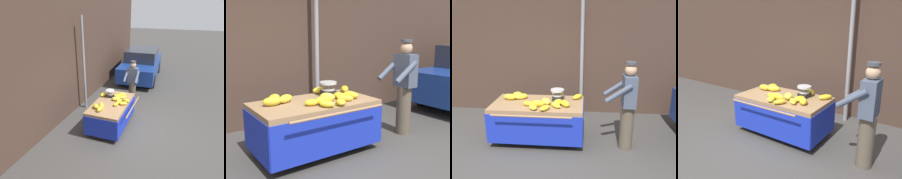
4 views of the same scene
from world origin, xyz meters
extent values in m
plane|color=#423F3D|center=(0.00, 0.00, 0.00)|extent=(60.00, 60.00, 0.00)
cube|color=#473328|center=(0.00, 2.69, 2.09)|extent=(16.00, 0.24, 4.17)
cylinder|color=gray|center=(0.89, 2.29, 1.65)|extent=(0.09, 0.09, 3.30)
cube|color=#93704C|center=(0.04, 0.94, 0.78)|extent=(1.83, 1.01, 0.08)
cylinder|color=black|center=(-0.79, 0.94, 0.35)|extent=(0.05, 0.70, 0.70)
cylinder|color=#B7B7BC|center=(-0.82, 0.94, 0.35)|extent=(0.01, 0.13, 0.13)
cylinder|color=black|center=(0.88, 0.94, 0.35)|extent=(0.05, 0.70, 0.70)
cylinder|color=#B7B7BC|center=(0.91, 0.94, 0.35)|extent=(0.01, 0.13, 0.13)
cylinder|color=#4C4742|center=(0.04, 1.37, 0.37)|extent=(0.05, 0.05, 0.74)
cube|color=#192DB2|center=(0.04, 0.44, 0.44)|extent=(1.83, 0.02, 0.60)
cube|color=#192DB2|center=(0.04, 1.45, 0.44)|extent=(1.83, 0.02, 0.60)
cube|color=#192DB2|center=(-0.87, 0.94, 0.44)|extent=(0.02, 1.01, 0.60)
cube|color=#192DB2|center=(0.96, 0.94, 0.44)|extent=(0.02, 1.01, 0.60)
cylinder|color=#93704C|center=(0.04, 0.26, 0.80)|extent=(1.46, 0.04, 0.04)
cube|color=black|center=(0.42, 1.13, 0.86)|extent=(0.20, 0.20, 0.09)
cylinder|color=#B7B7BC|center=(0.42, 1.13, 0.96)|extent=(0.02, 0.02, 0.11)
cylinder|color=#B7B7BC|center=(0.42, 1.13, 1.03)|extent=(0.28, 0.28, 0.04)
cylinder|color=#B7B7BC|center=(0.42, 1.13, 0.93)|extent=(0.21, 0.21, 0.03)
ellipsoid|color=gold|center=(0.46, 0.87, 0.86)|extent=(0.21, 0.30, 0.10)
ellipsoid|color=yellow|center=(0.22, 0.85, 0.88)|extent=(0.26, 0.30, 0.12)
ellipsoid|color=gold|center=(0.83, 1.25, 0.87)|extent=(0.26, 0.31, 0.10)
ellipsoid|color=yellow|center=(0.44, 0.69, 0.86)|extent=(0.25, 0.26, 0.09)
ellipsoid|color=gold|center=(0.25, 0.54, 0.86)|extent=(0.24, 0.29, 0.09)
ellipsoid|color=yellow|center=(0.41, 1.35, 0.87)|extent=(0.31, 0.23, 0.11)
ellipsoid|color=gold|center=(-0.11, 0.74, 0.86)|extent=(0.23, 0.17, 0.09)
ellipsoid|color=yellow|center=(0.02, 0.55, 0.86)|extent=(0.23, 0.27, 0.09)
ellipsoid|color=yellow|center=(-0.34, 1.12, 0.88)|extent=(0.30, 0.24, 0.12)
ellipsoid|color=gold|center=(-0.47, 1.23, 0.88)|extent=(0.26, 0.26, 0.12)
ellipsoid|color=gold|center=(-0.57, 1.06, 0.88)|extent=(0.28, 0.17, 0.13)
ellipsoid|color=gold|center=(0.08, 0.71, 0.88)|extent=(0.29, 0.15, 0.13)
ellipsoid|color=gold|center=(0.61, 0.78, 0.87)|extent=(0.26, 0.29, 0.11)
cylinder|color=brown|center=(1.80, 0.74, 0.44)|extent=(0.26, 0.26, 0.88)
cube|color=#475166|center=(1.80, 0.74, 1.17)|extent=(0.23, 0.38, 0.58)
sphere|color=tan|center=(1.80, 0.74, 1.56)|extent=(0.21, 0.21, 0.21)
cylinder|color=#3F3F47|center=(1.80, 0.74, 1.69)|extent=(0.20, 0.20, 0.05)
cylinder|color=#475166|center=(1.59, 0.53, 1.18)|extent=(0.48, 0.09, 0.37)
cylinder|color=#475166|center=(1.59, 0.95, 1.18)|extent=(0.48, 0.09, 0.37)
cylinder|color=black|center=(3.72, 1.83, 0.30)|extent=(0.61, 0.21, 0.60)
camera|label=1|loc=(-5.20, -1.01, 3.59)|focal=32.41mm
camera|label=2|loc=(-2.00, -2.64, 1.86)|focal=45.00mm
camera|label=3|loc=(0.99, -3.56, 2.45)|focal=38.27mm
camera|label=4|loc=(2.59, -2.55, 2.25)|focal=35.71mm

